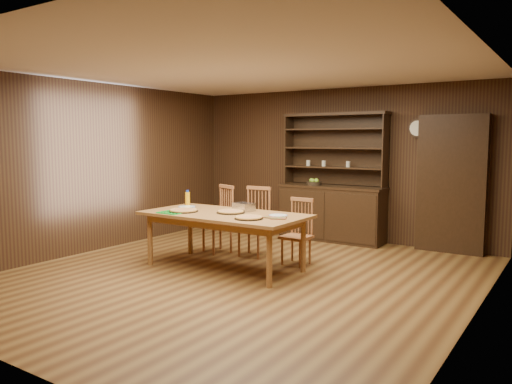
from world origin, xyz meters
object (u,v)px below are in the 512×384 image
Objects in this scene: dining_table at (224,218)px; chair_left at (221,217)px; china_hutch at (332,206)px; chair_center at (256,219)px; juice_bottle at (188,198)px; chair_right at (299,229)px.

chair_left is (-0.65, 0.78, -0.14)m from dining_table.
china_hutch is at bearing 82.23° from chair_left.
china_hutch is at bearing 68.31° from chair_center.
chair_left is 0.61m from juice_bottle.
dining_table is 1.03m from chair_left.
china_hutch reaches higher than juice_bottle.
china_hutch reaches higher than dining_table.
china_hutch is 2.04m from chair_left.
juice_bottle is at bearing -101.51° from chair_left.
chair_center is 1.06m from juice_bottle.
juice_bottle is at bearing -153.02° from chair_center.
china_hutch is at bearing 81.30° from dining_table.
chair_right is at bearing -80.13° from china_hutch.
chair_right is (1.34, 0.01, -0.06)m from chair_left.
dining_table is at bearing -129.23° from chair_right.
chair_left reaches higher than juice_bottle.
chair_left is 1.00× the size of chair_center.
chair_right is at bearing 23.17° from chair_left.
chair_right is 1.74m from juice_bottle.
china_hutch is 2.11× the size of chair_left.
chair_right is (0.30, -1.75, -0.11)m from china_hutch.
chair_right is 4.06× the size of juice_bottle.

